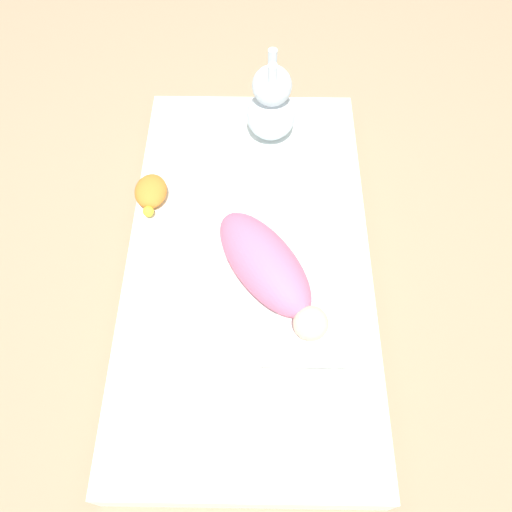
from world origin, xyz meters
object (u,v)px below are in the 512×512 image
Objects in this scene: swaddled_baby at (268,268)px; bunny_plush at (271,106)px; pillow at (315,428)px; turtle_plush at (151,192)px.

bunny_plush is at bearing 144.27° from swaddled_baby.
turtle_plush reaches higher than pillow.
swaddled_baby reaches higher than turtle_plush.
swaddled_baby is 2.79× the size of turtle_plush.
bunny_plush is at bearing -174.00° from pillow.
pillow is 0.87× the size of bunny_plush.
turtle_plush is (-0.32, -0.41, -0.04)m from swaddled_baby.
bunny_plush is at bearing 127.75° from turtle_plush.
swaddled_baby is at bearing -1.02° from bunny_plush.
swaddled_baby is 0.53m from turtle_plush.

